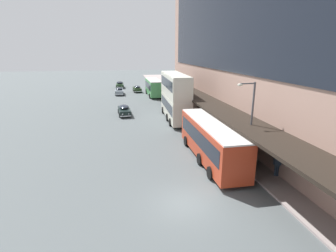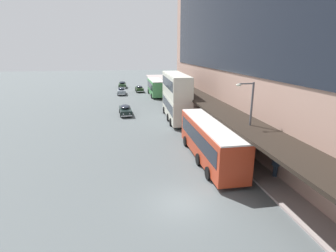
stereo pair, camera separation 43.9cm
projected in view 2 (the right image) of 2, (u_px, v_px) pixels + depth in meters
ground at (181, 204)px, 16.70m from camera, size 240.00×240.00×0.00m
sidewalk_kerb at (333, 188)px, 18.49m from camera, size 10.00×180.00×0.15m
transit_bus_kerbside_front at (156, 87)px, 55.94m from camera, size 2.81×9.78×3.46m
transit_bus_kerbside_rear at (210, 139)px, 22.84m from camera, size 2.74×11.38×3.44m
transit_bus_kerbside_far at (176, 95)px, 36.39m from camera, size 2.99×11.27×6.35m
sedan_oncoming_front at (139, 89)px, 61.69m from camera, size 1.88×4.60×1.47m
sedan_far_back at (122, 85)px, 68.29m from camera, size 2.06×4.95×1.68m
sedan_trailing_mid at (121, 91)px, 57.94m from camera, size 1.83×4.88×1.56m
sedan_lead_near at (125, 110)px, 39.61m from camera, size 1.96×4.81×1.49m
pedestrian_at_kerb at (276, 164)px, 19.70m from camera, size 0.55×0.40×1.86m
street_lamp at (248, 119)px, 20.57m from camera, size 1.50×0.28×6.95m
fire_hydrant at (202, 124)px, 33.11m from camera, size 0.20×0.40×0.70m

